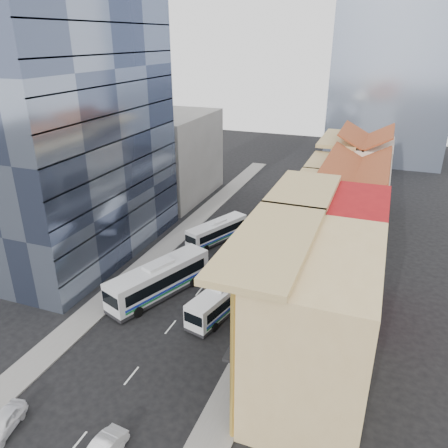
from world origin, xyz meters
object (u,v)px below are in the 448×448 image
at_px(bus_left_far, 217,231).
at_px(sedan_left, 3,423).
at_px(bus_right, 224,297).
at_px(shophouse_tan, 317,324).
at_px(office_tower, 77,136).
at_px(bus_left_near, 159,279).

height_order(bus_left_far, sedan_left, bus_left_far).
xyz_separation_m(bus_right, sedan_left, (-9.33, -19.21, -0.93)).
height_order(shophouse_tan, sedan_left, shophouse_tan).
bearing_deg(bus_right, sedan_left, -102.61).
relative_size(office_tower, bus_left_far, 3.09).
bearing_deg(office_tower, sedan_left, -66.02).
relative_size(office_tower, bus_right, 2.97).
xyz_separation_m(bus_left_near, bus_right, (7.45, -0.28, -0.36)).
distance_m(bus_left_near, bus_right, 7.46).
bearing_deg(office_tower, shophouse_tan, -24.30).
distance_m(office_tower, bus_right, 25.63).
xyz_separation_m(shophouse_tan, office_tower, (-31.00, 14.00, 9.00)).
bearing_deg(bus_left_near, sedan_left, -74.72).
bearing_deg(shophouse_tan, bus_left_near, 156.56).
height_order(office_tower, bus_right, office_tower).
bearing_deg(bus_left_far, bus_right, -43.15).
distance_m(shophouse_tan, sedan_left, 23.43).
bearing_deg(sedan_left, bus_right, 52.64).
relative_size(bus_right, sedan_left, 2.50).
bearing_deg(bus_left_near, bus_left_far, 107.66).
bearing_deg(sedan_left, office_tower, 102.53).
height_order(office_tower, sedan_left, office_tower).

